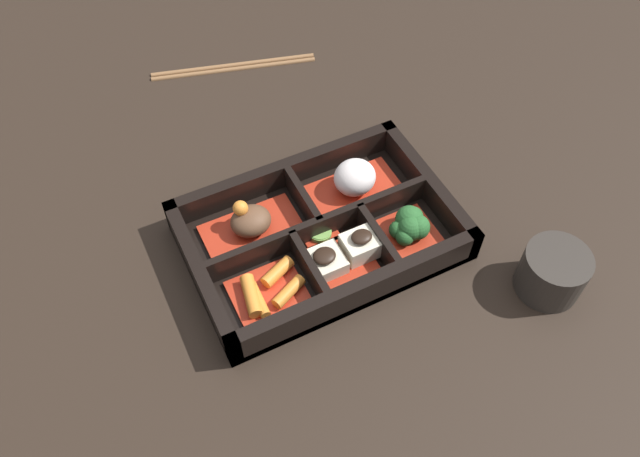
{
  "coord_description": "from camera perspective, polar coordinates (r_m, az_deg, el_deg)",
  "views": [
    {
      "loc": [
        -0.18,
        -0.36,
        0.57
      ],
      "look_at": [
        0.0,
        0.0,
        0.03
      ],
      "focal_mm": 35.0,
      "sensor_mm": 36.0,
      "label": 1
    }
  ],
  "objects": [
    {
      "name": "bento_base",
      "position": [
        0.69,
        0.0,
        -0.99
      ],
      "size": [
        0.29,
        0.19,
        0.01
      ],
      "color": "black",
      "rests_on": "ground_plane"
    },
    {
      "name": "bowl_rice",
      "position": [
        0.72,
        3.18,
        4.36
      ],
      "size": [
        0.11,
        0.06,
        0.05
      ],
      "color": "#B22D19",
      "rests_on": "bento_base"
    },
    {
      "name": "bowl_pickles",
      "position": [
        0.68,
        0.18,
        -0.5
      ],
      "size": [
        0.04,
        0.03,
        0.01
      ],
      "color": "#B22D19",
      "rests_on": "bento_base"
    },
    {
      "name": "bowl_stew",
      "position": [
        0.69,
        -6.35,
        0.43
      ],
      "size": [
        0.11,
        0.06,
        0.04
      ],
      "color": "#B22D19",
      "rests_on": "bento_base"
    },
    {
      "name": "bowl_tofu",
      "position": [
        0.66,
        2.16,
        -2.38
      ],
      "size": [
        0.08,
        0.06,
        0.04
      ],
      "color": "#B22D19",
      "rests_on": "bento_base"
    },
    {
      "name": "bento_rim",
      "position": [
        0.68,
        0.1,
        -0.27
      ],
      "size": [
        0.29,
        0.19,
        0.04
      ],
      "color": "black",
      "rests_on": "ground_plane"
    },
    {
      "name": "ground_plane",
      "position": [
        0.7,
        0.0,
        -1.23
      ],
      "size": [
        3.0,
        3.0,
        0.0
      ],
      "primitive_type": "plane",
      "color": "black"
    },
    {
      "name": "chopsticks",
      "position": [
        0.91,
        -7.9,
        14.55
      ],
      "size": [
        0.23,
        0.08,
        0.01
      ],
      "color": "brown",
      "rests_on": "ground_plane"
    },
    {
      "name": "bowl_carrots",
      "position": [
        0.64,
        -4.82,
        -5.67
      ],
      "size": [
        0.08,
        0.06,
        0.02
      ],
      "color": "#B22D19",
      "rests_on": "bento_base"
    },
    {
      "name": "bowl_greens",
      "position": [
        0.69,
        8.23,
        0.23
      ],
      "size": [
        0.06,
        0.06,
        0.04
      ],
      "color": "#B22D19",
      "rests_on": "bento_base"
    },
    {
      "name": "tea_cup",
      "position": [
        0.69,
        20.52,
        -3.7
      ],
      "size": [
        0.07,
        0.07,
        0.05
      ],
      "color": "#2D2823",
      "rests_on": "ground_plane"
    }
  ]
}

